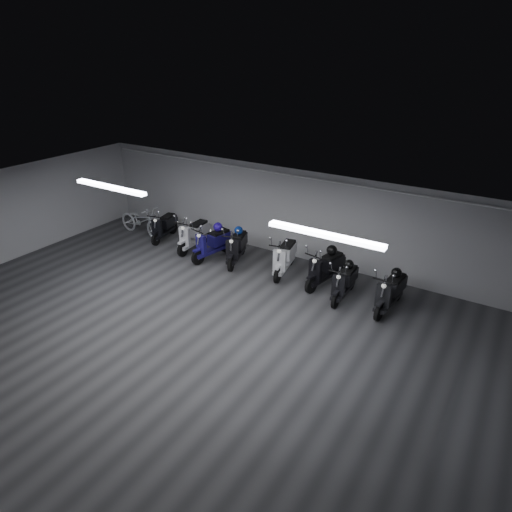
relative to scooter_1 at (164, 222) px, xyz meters
The scene contains 20 objects.
floor 5.65m from the scooter_1, 43.59° to the right, with size 14.00×10.00×0.01m, color #343437.
ceiling 6.03m from the scooter_1, 43.59° to the right, with size 14.00×10.00×0.01m, color gray.
back_wall 4.29m from the scooter_1, 15.54° to the left, with size 14.00×0.01×2.80m, color #B0B0B3.
fluor_strip_left 3.72m from the scooter_1, 69.60° to the right, with size 2.40×0.18×0.08m, color white.
fluor_strip_right 7.92m from the scooter_1, 22.12° to the right, with size 2.40×0.18×0.08m, color white.
conduit 4.65m from the scooter_1, 14.43° to the left, with size 0.05×0.05×13.60m, color white.
scooter_1 is the anchor object (origin of this frame).
scooter_2 1.40m from the scooter_1, ahead, with size 0.61×1.82×1.35m, color silver, non-canonical shape.
scooter_4 2.35m from the scooter_1, ahead, with size 0.60×1.81×1.35m, color navy, non-canonical shape.
scooter_5 3.13m from the scooter_1, ahead, with size 0.60×1.81×1.34m, color black, non-canonical shape.
scooter_6 4.71m from the scooter_1, ahead, with size 0.61×1.83×1.36m, color white, non-canonical shape.
scooter_7 6.00m from the scooter_1, ahead, with size 0.60×1.81×1.35m, color black, non-canonical shape.
scooter_8 6.73m from the scooter_1, ahead, with size 0.56×1.67×1.24m, color black, non-canonical shape.
scooter_9 7.91m from the scooter_1, ahead, with size 0.60×1.79×1.33m, color black, non-canonical shape.
bicycle 0.96m from the scooter_1, behind, with size 0.70×1.99×1.29m, color white.
helmet_0 3.06m from the scooter_1, ahead, with size 0.26×0.26×0.26m, color navy.
helmet_1 7.93m from the scooter_1, ahead, with size 0.26×0.26×0.26m, color black.
helmet_2 2.40m from the scooter_1, ahead, with size 0.29×0.29×0.29m, color #200C88.
helmet_3 6.06m from the scooter_1, ahead, with size 0.29×0.29×0.29m, color black.
helmet_4 6.72m from the scooter_1, ahead, with size 0.26×0.26×0.26m, color black.
Camera 1 is at (6.08, -6.43, 6.05)m, focal length 31.20 mm.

